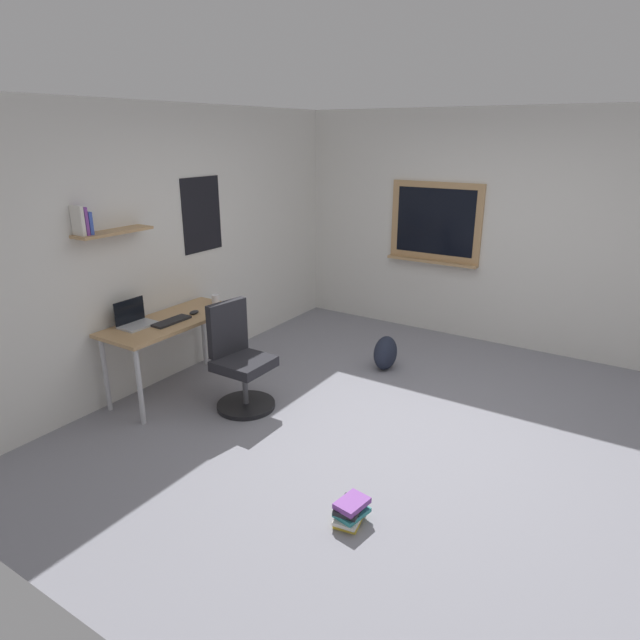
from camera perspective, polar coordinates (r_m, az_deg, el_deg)
name	(u,v)px	position (r m, az deg, el deg)	size (l,w,h in m)	color
ground_plane	(400,429)	(4.67, 8.38, -11.19)	(5.20, 5.20, 0.00)	gray
wall_back	(178,243)	(5.58, -14.61, 7.78)	(5.00, 0.30, 2.60)	silver
wall_right	(496,230)	(6.45, 17.98, 8.92)	(0.22, 5.00, 2.60)	silver
desk	(173,327)	(5.18, -15.18, -0.75)	(1.32, 0.56, 0.72)	tan
office_chair	(239,363)	(4.86, -8.44, -4.52)	(0.52, 0.52, 0.95)	black
laptop	(135,320)	(5.06, -18.83, 0.05)	(0.31, 0.21, 0.23)	#ADAFB5
keyboard	(172,321)	(5.06, -15.28, -0.13)	(0.37, 0.13, 0.02)	black
computer_mouse	(194,312)	(5.24, -13.04, 0.79)	(0.10, 0.06, 0.03)	#262628
coffee_mug	(216,299)	(5.49, -10.88, 2.13)	(0.08, 0.08, 0.09)	silver
backpack	(385,353)	(5.67, 6.86, -3.44)	(0.32, 0.22, 0.36)	#1E2333
book_stack_on_floor	(351,511)	(3.64, 3.21, -19.35)	(0.26, 0.20, 0.15)	gold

